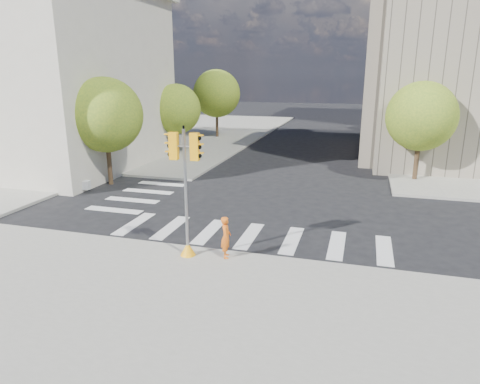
{
  "coord_description": "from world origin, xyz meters",
  "views": [
    {
      "loc": [
        4.17,
        -18.24,
        6.63
      ],
      "look_at": [
        -0.3,
        -2.73,
        2.1
      ],
      "focal_mm": 32.0,
      "sensor_mm": 36.0,
      "label": 1
    }
  ],
  "objects_px": {
    "traffic_signal": "(186,203)",
    "photographer": "(226,237)",
    "lamp_far": "(406,94)",
    "planter_wall": "(41,183)",
    "lamp_near": "(423,103)"
  },
  "relations": [
    {
      "from": "lamp_far",
      "to": "planter_wall",
      "type": "height_order",
      "value": "lamp_far"
    },
    {
      "from": "photographer",
      "to": "planter_wall",
      "type": "bearing_deg",
      "value": 47.07
    },
    {
      "from": "traffic_signal",
      "to": "photographer",
      "type": "distance_m",
      "value": 1.89
    },
    {
      "from": "traffic_signal",
      "to": "planter_wall",
      "type": "relative_size",
      "value": 0.79
    },
    {
      "from": "lamp_near",
      "to": "planter_wall",
      "type": "bearing_deg",
      "value": -150.4
    },
    {
      "from": "lamp_near",
      "to": "photographer",
      "type": "height_order",
      "value": "lamp_near"
    },
    {
      "from": "traffic_signal",
      "to": "planter_wall",
      "type": "bearing_deg",
      "value": 148.33
    },
    {
      "from": "lamp_near",
      "to": "lamp_far",
      "type": "distance_m",
      "value": 14.0
    },
    {
      "from": "photographer",
      "to": "lamp_far",
      "type": "bearing_deg",
      "value": -31.97
    },
    {
      "from": "lamp_far",
      "to": "planter_wall",
      "type": "distance_m",
      "value": 34.33
    },
    {
      "from": "lamp_far",
      "to": "traffic_signal",
      "type": "xyz_separation_m",
      "value": [
        -9.69,
        -32.83,
        -2.41
      ]
    },
    {
      "from": "lamp_near",
      "to": "photographer",
      "type": "xyz_separation_m",
      "value": [
        -8.29,
        -18.6,
        -3.66
      ]
    },
    {
      "from": "traffic_signal",
      "to": "photographer",
      "type": "bearing_deg",
      "value": 6.33
    },
    {
      "from": "lamp_far",
      "to": "photographer",
      "type": "height_order",
      "value": "lamp_far"
    },
    {
      "from": "lamp_far",
      "to": "planter_wall",
      "type": "bearing_deg",
      "value": -129.47
    }
  ]
}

